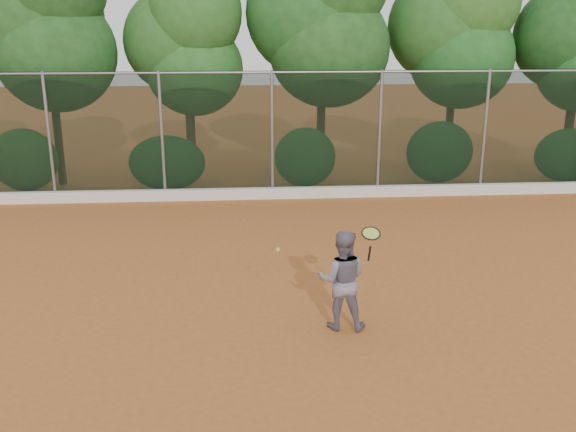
{
  "coord_description": "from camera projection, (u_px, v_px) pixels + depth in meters",
  "views": [
    {
      "loc": [
        -0.84,
        -10.51,
        4.77
      ],
      "look_at": [
        0.0,
        1.0,
        1.25
      ],
      "focal_mm": 40.0,
      "sensor_mm": 36.0,
      "label": 1
    }
  ],
  "objects": [
    {
      "name": "tennis_ball_in_flight",
      "position": [
        278.0,
        250.0,
        10.0
      ],
      "size": [
        0.07,
        0.07,
        0.07
      ],
      "color": "#BBD330",
      "rests_on": "ground"
    },
    {
      "name": "concrete_curb",
      "position": [
        273.0,
        193.0,
        17.94
      ],
      "size": [
        24.0,
        0.2,
        0.3
      ],
      "primitive_type": "cube",
      "color": "silver",
      "rests_on": "ground"
    },
    {
      "name": "tennis_racket",
      "position": [
        371.0,
        236.0,
        9.82
      ],
      "size": [
        0.31,
        0.29,
        0.57
      ],
      "color": "black",
      "rests_on": "ground"
    },
    {
      "name": "ground",
      "position": [
        292.0,
        299.0,
        11.48
      ],
      "size": [
        80.0,
        80.0,
        0.0
      ],
      "primitive_type": "plane",
      "color": "#A85C27",
      "rests_on": "ground"
    },
    {
      "name": "chainlink_fence",
      "position": [
        272.0,
        131.0,
        17.61
      ],
      "size": [
        24.09,
        0.09,
        3.5
      ],
      "color": "black",
      "rests_on": "ground"
    },
    {
      "name": "foliage_backdrop",
      "position": [
        249.0,
        34.0,
        18.72
      ],
      "size": [
        23.7,
        3.63,
        7.55
      ],
      "color": "#482B1B",
      "rests_on": "ground"
    },
    {
      "name": "tennis_player",
      "position": [
        342.0,
        280.0,
        10.2
      ],
      "size": [
        0.89,
        0.74,
        1.64
      ],
      "primitive_type": "imported",
      "rotation": [
        0.0,
        0.0,
        2.98
      ],
      "color": "slate",
      "rests_on": "ground"
    }
  ]
}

